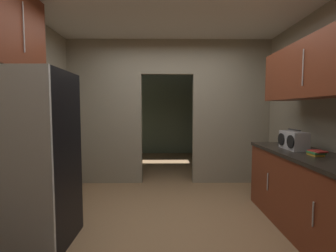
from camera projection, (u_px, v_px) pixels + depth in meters
ground at (171, 226)px, 2.79m from camera, size 20.00×20.00×0.00m
kitchen_overhead_slab at (170, 12)px, 3.10m from camera, size 4.07×7.36×0.06m
kitchen_partition at (169, 108)px, 4.36m from camera, size 3.67×0.12×2.62m
adjoining_room_shell at (168, 111)px, 6.41m from camera, size 3.67×3.01×2.62m
refrigerator at (27, 159)px, 2.35m from camera, size 0.82×0.73×1.74m
lower_cabinet_run at (315, 197)px, 2.51m from camera, size 0.63×2.09×0.88m
upper_cabinet_counterside at (321, 68)px, 2.41m from camera, size 0.36×1.88×0.62m
upper_cabinet_fridgeside at (5, 27)px, 2.35m from camera, size 0.36×0.91×0.82m
boombox at (293, 140)px, 2.86m from camera, size 0.20×0.37×0.25m
book_stack at (316, 153)px, 2.47m from camera, size 0.15×0.18×0.06m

